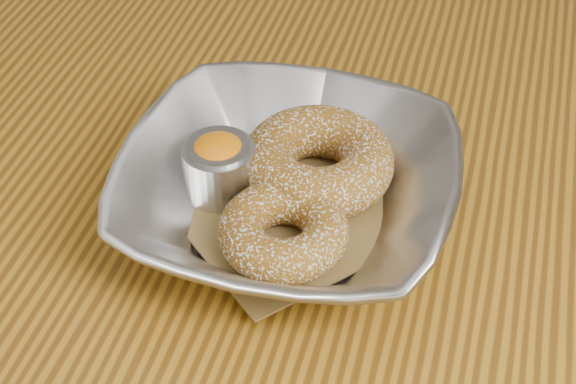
% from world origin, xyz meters
% --- Properties ---
extents(table, '(1.20, 0.80, 0.75)m').
position_xyz_m(table, '(0.00, 0.00, 0.65)').
color(table, brown).
rests_on(table, ground_plane).
extents(serving_bowl, '(0.24, 0.24, 0.06)m').
position_xyz_m(serving_bowl, '(-0.09, -0.02, 0.78)').
color(serving_bowl, '#B7B9BE').
rests_on(serving_bowl, table).
extents(parchment, '(0.20, 0.20, 0.00)m').
position_xyz_m(parchment, '(-0.09, -0.02, 0.76)').
color(parchment, brown).
rests_on(parchment, table).
extents(donut_back, '(0.11, 0.11, 0.04)m').
position_xyz_m(donut_back, '(-0.08, 0.02, 0.78)').
color(donut_back, brown).
rests_on(donut_back, parchment).
extents(donut_front, '(0.11, 0.11, 0.03)m').
position_xyz_m(donut_front, '(-0.09, -0.05, 0.78)').
color(donut_front, brown).
rests_on(donut_front, parchment).
extents(ramekin, '(0.05, 0.05, 0.05)m').
position_xyz_m(ramekin, '(-0.15, -0.01, 0.78)').
color(ramekin, '#B7B9BE').
rests_on(ramekin, table).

